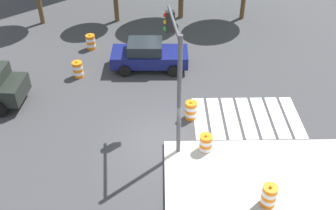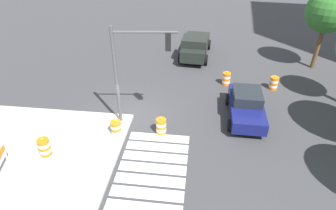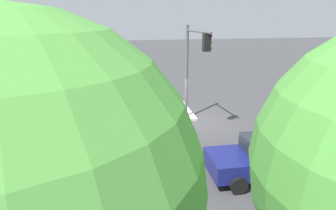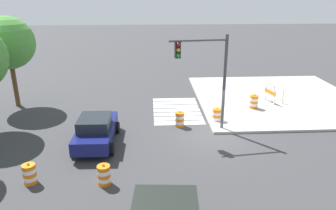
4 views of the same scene
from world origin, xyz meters
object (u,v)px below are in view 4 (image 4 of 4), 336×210
object	(u,v)px
traffic_light_pole	(206,67)
street_tree_streetside_mid	(8,43)
traffic_barrel_crosswalk_end	(180,119)
traffic_barrel_near_corner	(30,174)
traffic_barrel_median_near	(217,116)
construction_barricade	(272,94)
traffic_barrel_on_sidewalk	(254,102)
traffic_barrel_median_far	(104,175)
sports_car	(96,130)

from	to	relation	value
traffic_light_pole	street_tree_streetside_mid	xyz separation A→B (m)	(5.19, 12.61, 0.58)
traffic_barrel_crosswalk_end	traffic_light_pole	xyz separation A→B (m)	(-0.84, -1.31, 3.46)
traffic_barrel_near_corner	traffic_barrel_median_near	bearing A→B (deg)	-56.52
traffic_barrel_median_near	traffic_light_pole	size ratio (longest dim) A/B	0.19
traffic_barrel_median_near	traffic_light_pole	world-z (taller)	traffic_light_pole
construction_barricade	street_tree_streetside_mid	size ratio (longest dim) A/B	0.22
traffic_barrel_on_sidewalk	traffic_light_pole	bearing A→B (deg)	129.54
traffic_barrel_on_sidewalk	construction_barricade	size ratio (longest dim) A/B	0.73
construction_barricade	traffic_barrel_median_far	bearing A→B (deg)	131.75
traffic_barrel_median_far	traffic_barrel_median_near	bearing A→B (deg)	-43.69
traffic_barrel_on_sidewalk	traffic_light_pole	distance (m)	6.21
sports_car	traffic_light_pole	size ratio (longest dim) A/B	0.79
sports_car	street_tree_streetside_mid	distance (m)	9.93
traffic_barrel_median_far	traffic_barrel_crosswalk_end	bearing A→B (deg)	-32.38
traffic_barrel_near_corner	traffic_barrel_on_sidewalk	world-z (taller)	traffic_barrel_on_sidewalk
traffic_barrel_near_corner	traffic_barrel_median_far	distance (m)	3.22
construction_barricade	street_tree_streetside_mid	distance (m)	18.74
traffic_barrel_near_corner	traffic_barrel_on_sidewalk	distance (m)	14.87
sports_car	traffic_barrel_median_far	size ratio (longest dim) A/B	4.25
traffic_barrel_on_sidewalk	construction_barricade	distance (m)	2.05
traffic_barrel_crosswalk_end	construction_barricade	world-z (taller)	construction_barricade
traffic_barrel_on_sidewalk	street_tree_streetside_mid	world-z (taller)	street_tree_streetside_mid
construction_barricade	traffic_light_pole	world-z (taller)	traffic_light_pole
traffic_barrel_on_sidewalk	traffic_barrel_near_corner	bearing A→B (deg)	123.66
traffic_barrel_median_near	construction_barricade	xyz separation A→B (m)	(3.21, -4.67, 0.27)
traffic_barrel_median_far	street_tree_streetside_mid	distance (m)	13.39
traffic_barrel_crosswalk_end	street_tree_streetside_mid	bearing A→B (deg)	68.95
sports_car	traffic_barrel_crosswalk_end	size ratio (longest dim) A/B	4.25
sports_car	traffic_barrel_near_corner	size ratio (longest dim) A/B	4.25
traffic_barrel_median_far	traffic_light_pole	bearing A→B (deg)	-44.77
traffic_barrel_median_far	traffic_light_pole	xyz separation A→B (m)	(5.15, -5.11, 3.46)
traffic_barrel_near_corner	street_tree_streetside_mid	bearing A→B (deg)	23.06
traffic_barrel_near_corner	construction_barricade	size ratio (longest dim) A/B	0.73
traffic_light_pole	traffic_barrel_median_far	bearing A→B (deg)	135.23
traffic_barrel_on_sidewalk	sports_car	bearing A→B (deg)	114.61
traffic_barrel_near_corner	traffic_barrel_crosswalk_end	world-z (taller)	same
sports_car	traffic_barrel_median_far	world-z (taller)	sports_car
sports_car	traffic_light_pole	bearing A→B (deg)	-78.12
traffic_barrel_near_corner	traffic_barrel_median_near	world-z (taller)	same
traffic_barrel_median_far	traffic_barrel_near_corner	bearing A→B (deg)	85.30
street_tree_streetside_mid	traffic_barrel_median_near	bearing A→B (deg)	-105.80
sports_car	street_tree_streetside_mid	xyz separation A→B (m)	(6.45, 6.59, 3.68)
traffic_barrel_near_corner	construction_barricade	xyz separation A→B (m)	(9.42, -14.05, 0.27)
sports_car	construction_barricade	xyz separation A→B (m)	(5.79, -11.75, -0.09)
sports_car	traffic_light_pole	distance (m)	6.89
traffic_light_pole	sports_car	bearing A→B (deg)	101.88
traffic_barrel_on_sidewalk	traffic_barrel_median_near	bearing A→B (deg)	124.23
traffic_barrel_crosswalk_end	traffic_barrel_median_near	xyz separation A→B (m)	(0.48, -2.38, 0.00)
traffic_barrel_crosswalk_end	construction_barricade	bearing A→B (deg)	-62.39
construction_barricade	street_tree_streetside_mid	xyz separation A→B (m)	(0.66, 18.34, 3.77)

